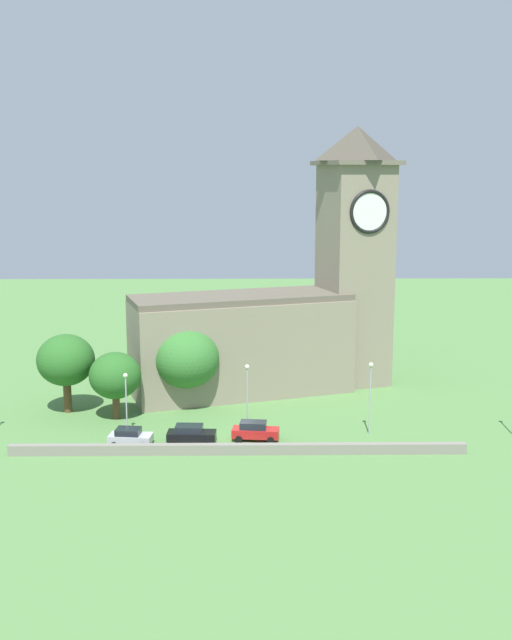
% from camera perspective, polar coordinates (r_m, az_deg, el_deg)
% --- Properties ---
extents(ground_plane, '(200.00, 200.00, 0.00)m').
position_cam_1_polar(ground_plane, '(88.21, -1.22, -5.72)').
color(ground_plane, '#517F42').
extents(church, '(32.13, 17.77, 30.60)m').
position_cam_1_polar(church, '(89.66, 2.22, 0.82)').
color(church, gray).
rests_on(church, ground).
extents(quay_barrier, '(41.69, 0.70, 0.97)m').
position_cam_1_polar(quay_barrier, '(70.62, -1.36, -9.60)').
color(quay_barrier, gray).
rests_on(quay_barrier, ground).
extents(car_silver, '(4.18, 2.51, 1.65)m').
position_cam_1_polar(car_silver, '(73.68, -9.38, -8.58)').
color(car_silver, silver).
rests_on(car_silver, ground).
extents(car_black, '(4.68, 2.36, 1.74)m').
position_cam_1_polar(car_black, '(73.56, -4.87, -8.46)').
color(car_black, black).
rests_on(car_black, ground).
extents(car_red, '(4.63, 2.41, 1.87)m').
position_cam_1_polar(car_red, '(73.95, -0.08, -8.26)').
color(car_red, red).
rests_on(car_red, ground).
extents(streetlamp_west_mid, '(0.44, 0.44, 6.22)m').
position_cam_1_polar(streetlamp_west_mid, '(75.55, -9.67, -5.39)').
color(streetlamp_west_mid, '#9EA0A5').
rests_on(streetlamp_west_mid, ground).
extents(streetlamp_central, '(0.44, 0.44, 6.91)m').
position_cam_1_polar(streetlamp_central, '(75.03, -0.66, -5.03)').
color(streetlamp_central, '#9EA0A5').
rests_on(streetlamp_central, ground).
extents(streetlamp_east_mid, '(0.44, 0.44, 7.24)m').
position_cam_1_polar(streetlamp_east_mid, '(75.32, 8.53, -4.94)').
color(streetlamp_east_mid, '#9EA0A5').
rests_on(streetlamp_east_mid, ground).
extents(tree_riverside_east, '(6.11, 6.11, 8.48)m').
position_cam_1_polar(tree_riverside_east, '(83.63, -13.99, -2.94)').
color(tree_riverside_east, brown).
rests_on(tree_riverside_east, ground).
extents(tree_churchyard, '(7.11, 7.11, 8.70)m').
position_cam_1_polar(tree_churchyard, '(83.15, -5.21, -2.89)').
color(tree_churchyard, brown).
rests_on(tree_churchyard, ground).
extents(tree_by_tower, '(5.40, 5.40, 7.06)m').
position_cam_1_polar(tree_by_tower, '(80.58, -10.45, -4.11)').
color(tree_by_tower, brown).
rests_on(tree_by_tower, ground).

